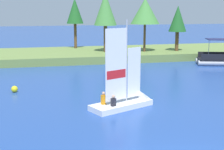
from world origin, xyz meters
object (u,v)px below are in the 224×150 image
Objects in this scene: sailboat at (131,100)px; channel_buoy at (15,89)px; shoreline_tree_right at (178,19)px; shoreline_tree_midright at (145,11)px; shoreline_tree_midleft at (75,12)px; shoreline_tree_centre at (105,9)px.

channel_buoy is at bearing 121.53° from sailboat.
shoreline_tree_right is at bearing 34.43° from sailboat.
shoreline_tree_midright reaches higher than sailboat.
shoreline_tree_midleft is at bearing 67.68° from sailboat.
channel_buoy is at bearing -109.31° from shoreline_tree_midleft.
shoreline_tree_midleft is at bearing 155.94° from shoreline_tree_right.
shoreline_tree_centre is at bearing 58.95° from sailboat.
shoreline_tree_midleft is 1.07× the size of sailboat.
shoreline_tree_midright reaches higher than channel_buoy.
sailboat is at bearing -87.31° from shoreline_tree_midleft.
shoreline_tree_midright is at bearing -8.68° from shoreline_tree_centre.
channel_buoy is (-6.54, -18.67, -5.39)m from shoreline_tree_midleft.
shoreline_tree_right is at bearing 35.74° from channel_buoy.
shoreline_tree_centre is at bearing 174.10° from shoreline_tree_right.
shoreline_tree_centre is 14.43× the size of channel_buoy.
sailboat is at bearing -109.93° from shoreline_tree_midright.
shoreline_tree_midright is 1.06× the size of sailboat.
shoreline_tree_midleft reaches higher than channel_buoy.
sailboat is 12.39× the size of channel_buoy.
shoreline_tree_right is (4.12, -0.19, -0.99)m from shoreline_tree_midright.
channel_buoy is (-14.40, -13.52, -5.48)m from shoreline_tree_midright.
shoreline_tree_midright is 4.24m from shoreline_tree_right.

